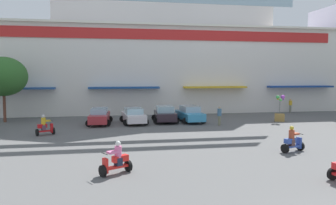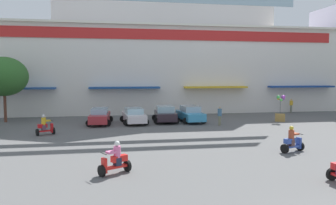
% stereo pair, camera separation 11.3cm
% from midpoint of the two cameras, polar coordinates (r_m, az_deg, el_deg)
% --- Properties ---
extents(ground_plane, '(128.00, 128.00, 0.00)m').
position_cam_midpoint_polar(ground_plane, '(21.78, 8.69, -7.17)').
color(ground_plane, '#5C5C5B').
extents(colonial_building, '(42.54, 19.63, 19.58)m').
position_cam_midpoint_polar(colonial_building, '(45.03, -1.34, 9.74)').
color(colonial_building, silver).
rests_on(colonial_building, ground).
extents(plaza_tree_0, '(4.42, 3.77, 6.20)m').
position_cam_midpoint_polar(plaza_tree_0, '(35.13, -26.42, 4.00)').
color(plaza_tree_0, brown).
rests_on(plaza_tree_0, ground).
extents(parked_car_0, '(2.40, 4.49, 1.49)m').
position_cam_midpoint_polar(parked_car_0, '(30.92, -11.71, -2.30)').
color(parked_car_0, '#AA2B32').
rests_on(parked_car_0, ground).
extents(parked_car_1, '(2.53, 4.42, 1.45)m').
position_cam_midpoint_polar(parked_car_1, '(30.90, -6.00, -2.26)').
color(parked_car_1, silver).
rests_on(parked_car_1, ground).
extents(parked_car_2, '(2.57, 4.12, 1.54)m').
position_cam_midpoint_polar(parked_car_2, '(31.65, -0.63, -2.01)').
color(parked_car_2, '#2A1F27').
rests_on(parked_car_2, ground).
extents(parked_car_3, '(2.49, 4.59, 1.55)m').
position_cam_midpoint_polar(parked_car_3, '(31.94, 3.64, -1.95)').
color(parked_car_3, '#3A94C5').
rests_on(parked_car_3, ground).
extents(scooter_rider_0, '(1.54, 1.18, 1.49)m').
position_cam_midpoint_polar(scooter_rider_0, '(15.44, -9.04, -9.78)').
color(scooter_rider_0, black).
rests_on(scooter_rider_0, ground).
extents(scooter_rider_1, '(1.56, 1.00, 1.54)m').
position_cam_midpoint_polar(scooter_rider_1, '(20.79, 20.37, -6.23)').
color(scooter_rider_1, black).
rests_on(scooter_rider_1, ground).
extents(scooter_rider_3, '(1.41, 1.04, 1.56)m').
position_cam_midpoint_polar(scooter_rider_3, '(26.48, -20.41, -3.89)').
color(scooter_rider_3, black).
rests_on(scooter_rider_3, ground).
extents(pedestrian_0, '(0.54, 0.54, 1.67)m').
position_cam_midpoint_polar(pedestrian_0, '(42.22, 20.12, -0.38)').
color(pedestrian_0, gray).
rests_on(pedestrian_0, ground).
extents(pedestrian_1, '(0.50, 0.50, 1.70)m').
position_cam_midpoint_polar(pedestrian_1, '(30.00, 8.67, -2.07)').
color(pedestrian_1, '#737054').
rests_on(pedestrian_1, ground).
extents(balloon_vendor_cart, '(1.07, 0.92, 2.59)m').
position_cam_midpoint_polar(balloon_vendor_cart, '(33.93, 18.49, -1.27)').
color(balloon_vendor_cart, olive).
rests_on(balloon_vendor_cart, ground).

